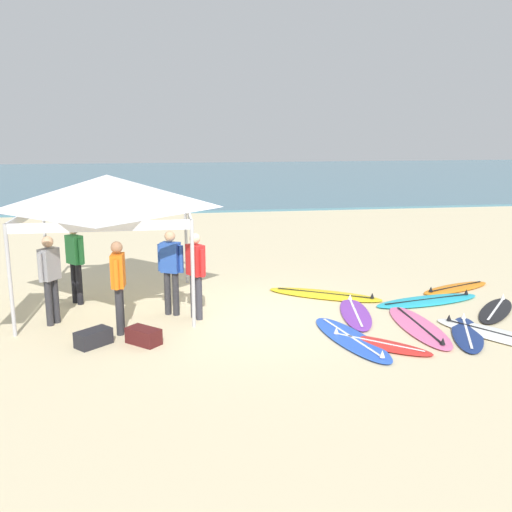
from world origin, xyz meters
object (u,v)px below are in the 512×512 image
person_orange (118,281)px  surfboard_yellow (325,295)px  person_red (196,270)px  gear_bag_by_pole (93,338)px  surfboard_black (496,310)px  canopy_tent (108,193)px  person_blue (171,267)px  surfboard_cyan (428,301)px  surfboard_purple (355,313)px  surfboard_blue (351,339)px  person_grey (50,274)px  surfboard_orange (455,288)px  surfboard_pink (419,326)px  person_green (75,258)px  surfboard_white (502,336)px  gear_bag_near_tent (144,336)px  surfboard_navy (467,334)px  surfboard_red (377,344)px

person_orange → surfboard_yellow: bearing=21.8°
person_red → gear_bag_by_pole: size_ratio=2.85×
person_orange → surfboard_black: bearing=0.7°
canopy_tent → person_blue: size_ratio=1.95×
person_orange → surfboard_cyan: bearing=8.4°
canopy_tent → surfboard_purple: bearing=-16.3°
surfboard_blue → person_grey: 5.71m
surfboard_orange → person_orange: bearing=-166.5°
surfboard_pink → surfboard_cyan: bearing=59.7°
canopy_tent → gear_bag_by_pole: size_ratio=5.56×
surfboard_blue → person_green: bearing=149.0°
surfboard_purple → surfboard_blue: bearing=-111.2°
surfboard_white → canopy_tent: bearing=156.5°
person_orange → surfboard_blue: bearing=-14.3°
surfboard_orange → person_red: person_red is taller
gear_bag_near_tent → surfboard_white: bearing=-6.3°
surfboard_black → person_grey: bearing=175.9°
surfboard_yellow → gear_bag_by_pole: size_ratio=4.30×
surfboard_purple → surfboard_blue: same height
surfboard_orange → person_red: (-6.06, -1.16, 0.95)m
surfboard_blue → person_red: person_red is taller
canopy_tent → surfboard_navy: (6.46, -2.86, -2.35)m
surfboard_pink → person_green: (-6.53, 2.62, 0.95)m
surfboard_orange → person_grey: (-8.78, -1.08, 0.95)m
surfboard_cyan → gear_bag_near_tent: bearing=-165.4°
person_green → gear_bag_near_tent: 3.12m
surfboard_navy → person_grey: bearing=166.3°
surfboard_white → surfboard_yellow: bearing=128.6°
person_red → person_grey: bearing=178.2°
surfboard_yellow → person_green: size_ratio=1.51×
surfboard_white → person_orange: person_orange is taller
surfboard_red → person_orange: person_orange is taller
surfboard_white → person_blue: person_blue is taller
canopy_tent → person_green: canopy_tent is taller
surfboard_yellow → surfboard_white: size_ratio=1.04×
surfboard_white → gear_bag_near_tent: 6.36m
person_blue → person_green: size_ratio=1.00×
surfboard_blue → surfboard_purple: bearing=68.8°
gear_bag_by_pole → surfboard_red: bearing=-9.0°
surfboard_black → person_orange: size_ratio=1.08×
surfboard_purple → person_orange: (-4.57, -0.34, 0.95)m
surfboard_red → person_grey: person_grey is taller
person_red → person_green: bearing=150.5°
surfboard_yellow → surfboard_white: (2.42, -3.04, 0.00)m
surfboard_cyan → gear_bag_near_tent: size_ratio=4.33×
surfboard_orange → person_blue: 6.66m
surfboard_purple → gear_bag_by_pole: 5.08m
surfboard_cyan → person_red: 5.08m
surfboard_navy → surfboard_blue: 2.15m
person_orange → gear_bag_by_pole: 1.10m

